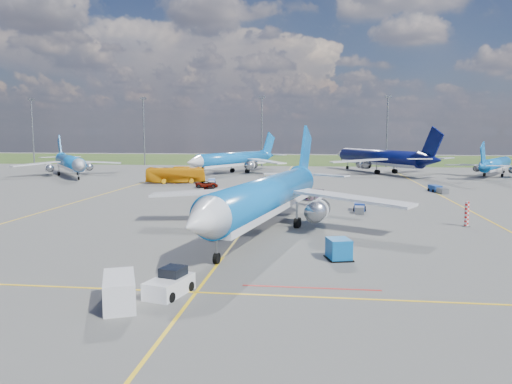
# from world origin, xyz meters

# --- Properties ---
(ground) EXTENTS (400.00, 400.00, 0.00)m
(ground) POSITION_xyz_m (0.00, 0.00, 0.00)
(ground) COLOR #51514E
(ground) RESTS_ON ground
(grass_strip) EXTENTS (400.00, 80.00, 0.01)m
(grass_strip) POSITION_xyz_m (0.00, 150.00, 0.00)
(grass_strip) COLOR #2D4719
(grass_strip) RESTS_ON ground
(taxiway_lines) EXTENTS (60.25, 160.00, 0.02)m
(taxiway_lines) POSITION_xyz_m (0.17, 27.70, 0.01)
(taxiway_lines) COLOR yellow
(taxiway_lines) RESTS_ON ground
(floodlight_masts) EXTENTS (202.20, 0.50, 22.70)m
(floodlight_masts) POSITION_xyz_m (10.00, 110.00, 12.56)
(floodlight_masts) COLOR slate
(floodlight_masts) RESTS_ON ground
(warning_post) EXTENTS (0.50, 0.50, 3.00)m
(warning_post) POSITION_xyz_m (26.00, 8.00, 1.50)
(warning_post) COLOR red
(warning_post) RESTS_ON ground
(bg_jet_nw) EXTENTS (46.04, 48.05, 10.01)m
(bg_jet_nw) POSITION_xyz_m (-54.46, 66.90, 0.00)
(bg_jet_nw) COLOR blue
(bg_jet_nw) RESTS_ON ground
(bg_jet_nnw) EXTENTS (46.50, 50.90, 10.80)m
(bg_jet_nnw) POSITION_xyz_m (-14.27, 80.10, 0.00)
(bg_jet_nnw) COLOR blue
(bg_jet_nnw) RESTS_ON ground
(bg_jet_n) EXTENTS (53.62, 57.59, 12.09)m
(bg_jet_n) POSITION_xyz_m (24.94, 85.86, 0.00)
(bg_jet_n) COLOR #080E45
(bg_jet_n) RESTS_ON ground
(bg_jet_ne) EXTENTS (38.50, 41.45, 8.71)m
(bg_jet_ne) POSITION_xyz_m (53.06, 79.46, 0.00)
(bg_jet_ne) COLOR blue
(bg_jet_ne) RESTS_ON ground
(main_airliner) EXTENTS (42.13, 50.55, 11.74)m
(main_airliner) POSITION_xyz_m (2.78, 2.29, 0.00)
(main_airliner) COLOR blue
(main_airliner) RESTS_ON ground
(pushback_tug) EXTENTS (2.94, 5.48, 1.82)m
(pushback_tug) POSITION_xyz_m (-1.69, -20.57, 0.74)
(pushback_tug) COLOR silver
(pushback_tug) RESTS_ON ground
(uld_container) EXTENTS (2.38, 2.70, 1.84)m
(uld_container) POSITION_xyz_m (10.30, -9.45, 0.92)
(uld_container) COLOR #0B5CA7
(uld_container) RESTS_ON ground
(service_van) EXTENTS (3.51, 4.85, 1.95)m
(service_van) POSITION_xyz_m (-4.27, -23.21, 0.98)
(service_van) COLOR silver
(service_van) RESTS_ON ground
(apron_bus) EXTENTS (13.30, 5.81, 3.61)m
(apron_bus) POSITION_xyz_m (-22.54, 52.77, 1.80)
(apron_bus) COLOR #F19F0E
(apron_bus) RESTS_ON ground
(service_car_a) EXTENTS (3.38, 4.37, 1.39)m
(service_car_a) POSITION_xyz_m (-11.10, 35.49, 0.70)
(service_car_a) COLOR #999999
(service_car_a) RESTS_ON ground
(service_car_b) EXTENTS (4.94, 3.02, 1.28)m
(service_car_b) POSITION_xyz_m (-13.80, 44.83, 0.64)
(service_car_b) COLOR #999999
(service_car_b) RESTS_ON ground
(service_car_c) EXTENTS (4.14, 5.52, 1.49)m
(service_car_c) POSITION_xyz_m (7.54, 30.26, 0.74)
(service_car_c) COLOR #999999
(service_car_c) RESTS_ON ground
(baggage_tug_w) EXTENTS (1.85, 5.28, 1.16)m
(baggage_tug_w) POSITION_xyz_m (14.30, 17.79, 0.54)
(baggage_tug_w) COLOR #1A3A9C
(baggage_tug_w) RESTS_ON ground
(baggage_tug_c) EXTENTS (2.26, 5.19, 1.13)m
(baggage_tug_c) POSITION_xyz_m (-14.07, 50.58, 0.53)
(baggage_tug_c) COLOR #1B47A5
(baggage_tug_c) RESTS_ON ground
(baggage_tug_e) EXTENTS (2.72, 5.56, 1.21)m
(baggage_tug_e) POSITION_xyz_m (30.52, 42.40, 0.57)
(baggage_tug_e) COLOR #19439B
(baggage_tug_e) RESTS_ON ground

